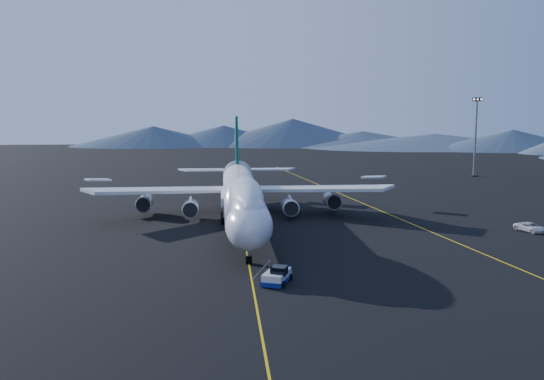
{
  "coord_description": "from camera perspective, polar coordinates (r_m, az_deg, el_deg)",
  "views": [
    {
      "loc": [
        -3.66,
        -107.91,
        21.48
      ],
      "look_at": [
        5.83,
        4.27,
        6.0
      ],
      "focal_mm": 40.0,
      "sensor_mm": 36.0,
      "label": 1
    }
  ],
  "objects": [
    {
      "name": "ground",
      "position": [
        110.09,
        -2.84,
        -3.43
      ],
      "size": [
        500.0,
        500.0,
        0.0
      ],
      "primitive_type": "plane",
      "color": "black",
      "rests_on": "ground"
    },
    {
      "name": "boeing_747",
      "position": [
        109.14,
        -2.86,
        -0.43
      ],
      "size": [
        59.62,
        72.43,
        19.37
      ],
      "color": "silver",
      "rests_on": "ground"
    },
    {
      "name": "service_van",
      "position": [
        114.29,
        23.14,
        -3.24
      ],
      "size": [
        4.49,
        6.2,
        1.57
      ],
      "primitive_type": "imported",
      "rotation": [
        0.0,
        0.0,
        0.38
      ],
      "color": "silver",
      "rests_on": "ground"
    },
    {
      "name": "taxiway_line_side",
      "position": [
        124.48,
        10.94,
        -2.25
      ],
      "size": [
        28.08,
        198.09,
        0.01
      ],
      "primitive_type": "cube",
      "rotation": [
        0.0,
        0.0,
        0.14
      ],
      "color": "#E2B90D",
      "rests_on": "ground"
    },
    {
      "name": "floodlight_mast",
      "position": [
        198.13,
        18.6,
        4.78
      ],
      "size": [
        3.01,
        2.26,
        24.34
      ],
      "rotation": [
        0.0,
        0.0,
        -0.13
      ],
      "color": "black",
      "rests_on": "ground"
    },
    {
      "name": "taxiway_line_main",
      "position": [
        110.08,
        -2.84,
        -3.43
      ],
      "size": [
        0.25,
        220.0,
        0.01
      ],
      "primitive_type": "cube",
      "color": "#E2B90D",
      "rests_on": "ground"
    },
    {
      "name": "pushback_tug",
      "position": [
        75.17,
        0.44,
        -8.21
      ],
      "size": [
        4.33,
        5.78,
        2.26
      ],
      "rotation": [
        0.0,
        0.0,
        -0.38
      ],
      "color": "silver",
      "rests_on": "ground"
    }
  ]
}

